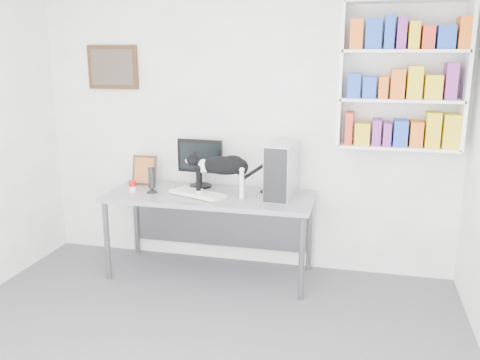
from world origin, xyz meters
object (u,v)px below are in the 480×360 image
(cat, at_px, (222,176))
(leaning_print, at_px, (144,170))
(pc_tower, at_px, (282,170))
(monitor, at_px, (200,163))
(speaker, at_px, (152,179))
(keyboard, at_px, (198,194))
(bookshelf, at_px, (402,76))
(desk, at_px, (210,235))
(soup_can, at_px, (132,186))

(cat, bearing_deg, leaning_print, 156.91)
(pc_tower, height_order, leaning_print, pc_tower)
(monitor, distance_m, cat, 0.43)
(monitor, xyz_separation_m, speaker, (-0.37, -0.31, -0.11))
(keyboard, relative_size, cat, 0.83)
(pc_tower, height_order, speaker, pc_tower)
(monitor, distance_m, keyboard, 0.39)
(bookshelf, bearing_deg, keyboard, -169.30)
(keyboard, distance_m, pc_tower, 0.78)
(desk, xyz_separation_m, cat, (0.14, -0.06, 0.59))
(bookshelf, height_order, speaker, bookshelf)
(pc_tower, relative_size, speaker, 1.94)
(bookshelf, distance_m, speaker, 2.37)
(desk, bearing_deg, leaning_print, 164.34)
(desk, distance_m, speaker, 0.74)
(pc_tower, bearing_deg, monitor, 173.65)
(bookshelf, bearing_deg, leaning_print, -178.76)
(bookshelf, distance_m, keyboard, 2.03)
(speaker, xyz_separation_m, cat, (0.67, 0.01, 0.07))
(bookshelf, distance_m, pc_tower, 1.29)
(keyboard, bearing_deg, leaning_print, 178.70)
(bookshelf, relative_size, monitor, 2.63)
(bookshelf, relative_size, cat, 1.97)
(bookshelf, xyz_separation_m, soup_can, (-2.34, -0.34, -1.01))
(pc_tower, relative_size, leaning_print, 1.64)
(cat, bearing_deg, desk, 150.56)
(speaker, relative_size, soup_can, 2.41)
(bookshelf, bearing_deg, speaker, -171.59)
(bookshelf, height_order, keyboard, bookshelf)
(desk, xyz_separation_m, soup_can, (-0.72, -0.09, 0.44))
(pc_tower, distance_m, soup_can, 1.39)
(bookshelf, bearing_deg, cat, -168.21)
(desk, distance_m, monitor, 0.69)
(speaker, distance_m, cat, 0.67)
(keyboard, xyz_separation_m, pc_tower, (0.73, 0.16, 0.22))
(leaning_print, bearing_deg, cat, -17.94)
(bookshelf, relative_size, keyboard, 2.38)
(desk, xyz_separation_m, monitor, (-0.16, 0.24, 0.63))
(leaning_print, height_order, cat, cat)
(speaker, bearing_deg, cat, -19.88)
(monitor, xyz_separation_m, pc_tower, (0.81, -0.15, 0.01))
(pc_tower, xyz_separation_m, soup_can, (-1.36, -0.18, -0.19))
(monitor, distance_m, leaning_print, 0.57)
(monitor, height_order, pc_tower, pc_tower)
(keyboard, distance_m, soup_can, 0.63)
(bookshelf, height_order, soup_can, bookshelf)
(soup_can, height_order, cat, cat)
(leaning_print, xyz_separation_m, soup_can, (0.00, -0.28, -0.10))
(monitor, relative_size, leaning_print, 1.60)
(pc_tower, bearing_deg, desk, -167.86)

